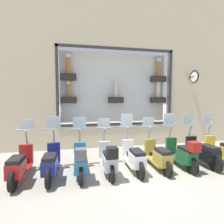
{
  "coord_description": "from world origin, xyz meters",
  "views": [
    {
      "loc": [
        -4.32,
        1.82,
        2.22
      ],
      "look_at": [
        2.09,
        0.51,
        1.72
      ],
      "focal_mm": 28.0,
      "sensor_mm": 36.0,
      "label": 1
    }
  ],
  "objects": [
    {
      "name": "scooter_silver_5",
      "position": [
        0.57,
        0.93,
        0.46
      ],
      "size": [
        1.79,
        0.6,
        1.55
      ],
      "color": "black",
      "rests_on": "ground_plane"
    },
    {
      "name": "scooter_teal_6",
      "position": [
        0.58,
        1.73,
        0.47
      ],
      "size": [
        1.8,
        0.61,
        1.6
      ],
      "color": "black",
      "rests_on": "ground_plane"
    },
    {
      "name": "scooter_navy_7",
      "position": [
        0.65,
        2.53,
        0.44
      ],
      "size": [
        1.81,
        0.61,
        1.67
      ],
      "color": "black",
      "rests_on": "ground_plane"
    },
    {
      "name": "scooter_white_4",
      "position": [
        0.65,
        0.12,
        0.44
      ],
      "size": [
        1.8,
        0.61,
        1.7
      ],
      "color": "black",
      "rests_on": "ground_plane"
    },
    {
      "name": "ground_plane",
      "position": [
        0.0,
        0.0,
        0.0
      ],
      "size": [
        120.0,
        120.0,
        0.0
      ],
      "primitive_type": "plane",
      "color": "gray"
    },
    {
      "name": "scooter_olive_3",
      "position": [
        0.64,
        -0.68,
        0.42
      ],
      "size": [
        1.79,
        0.6,
        1.56
      ],
      "color": "black",
      "rests_on": "ground_plane"
    },
    {
      "name": "building_facade",
      "position": [
        3.6,
        -0.0,
        5.19
      ],
      "size": [
        1.23,
        36.0,
        10.16
      ],
      "color": "beige",
      "rests_on": "ground_plane"
    },
    {
      "name": "scooter_yellow_0",
      "position": [
        0.64,
        -3.09,
        0.44
      ],
      "size": [
        1.8,
        0.61,
        1.68
      ],
      "color": "black",
      "rests_on": "ground_plane"
    },
    {
      "name": "scooter_black_1",
      "position": [
        0.65,
        -2.29,
        0.44
      ],
      "size": [
        1.8,
        0.61,
        1.66
      ],
      "color": "black",
      "rests_on": "ground_plane"
    },
    {
      "name": "scooter_red_8",
      "position": [
        0.64,
        3.34,
        0.43
      ],
      "size": [
        1.8,
        0.61,
        1.57
      ],
      "color": "black",
      "rests_on": "ground_plane"
    },
    {
      "name": "scooter_green_2",
      "position": [
        0.58,
        -1.48,
        0.48
      ],
      "size": [
        1.8,
        0.6,
        1.69
      ],
      "color": "black",
      "rests_on": "ground_plane"
    }
  ]
}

